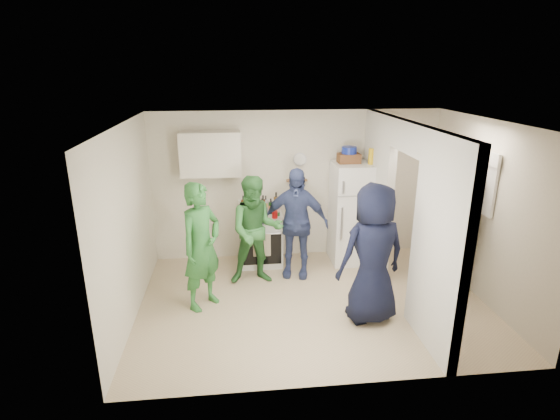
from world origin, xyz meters
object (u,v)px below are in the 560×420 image
Objects in this scene: person_green_center at (256,231)px; person_denim at (295,223)px; yellow_cup_stack_top at (371,156)px; person_navy at (373,254)px; person_nook at (451,226)px; stove at (261,239)px; wicker_basket at (349,158)px; blue_bowl at (349,150)px; person_green_left at (202,246)px; fridge at (353,213)px.

person_green_center is 0.96× the size of person_denim.
yellow_cup_stack_top is 0.15× the size of person_green_center.
person_navy is 1.56m from person_nook.
stove is 2.47× the size of wicker_basket.
person_green_center is 1.85m from person_navy.
wicker_basket is 0.20× the size of person_denim.
stove is 2.05m from blue_bowl.
person_green_left is 0.90× the size of person_nook.
person_green_center is at bearing -7.57° from person_green_left.
person_green_center is (-1.54, -0.68, -0.93)m from wicker_basket.
fridge is 7.02× the size of blue_bowl.
wicker_basket is at bearing 22.93° from person_green_center.
wicker_basket reaches higher than person_green_center.
fridge is at bearing -26.57° from blue_bowl.
fridge is at bearing -109.94° from person_navy.
person_nook is at bearing -47.44° from yellow_cup_stack_top.
person_green_left is (-2.63, -1.15, -0.93)m from yellow_cup_stack_top.
person_navy is (-0.14, -1.88, -0.84)m from wicker_basket.
wicker_basket is 1.92m from person_green_center.
blue_bowl is (1.44, 0.02, 1.46)m from stove.
wicker_basket reaches higher than person_green_left.
person_green_center is at bearing -164.24° from yellow_cup_stack_top.
fridge is 1.12m from person_denim.
blue_bowl reaches higher than person_green_left.
stove is 1.61m from person_green_left.
person_nook reaches higher than person_denim.
person_green_center is (0.76, 0.63, -0.04)m from person_green_left.
person_nook is (3.55, 0.15, 0.10)m from person_green_left.
person_nook is at bearing -164.69° from person_navy.
blue_bowl is at bearing -99.28° from person_nook.
blue_bowl is 2.12m from person_navy.
blue_bowl is 0.14× the size of person_green_center.
person_green_left is 1.59m from person_denim.
blue_bowl is at bearing 42.49° from person_denim.
person_nook is at bearing -44.02° from fridge.
fridge is at bearing -19.45° from person_green_left.
wicker_basket is 0.18× the size of person_nook.
person_denim reaches higher than person_green_center.
person_navy is at bearing -94.37° from blue_bowl.
person_green_center is at bearing -52.90° from person_navy.
person_nook reaches higher than stove.
blue_bowl is 0.13× the size of person_navy.
person_denim is (0.61, 0.18, 0.03)m from person_green_center.
stove is at bearing 80.27° from person_green_center.
blue_bowl is at bearing 0.80° from stove.
yellow_cup_stack_top reaches higher than fridge.
person_navy is at bearing -28.75° from person_nook.
blue_bowl reaches higher than yellow_cup_stack_top.
person_green_left is at bearing -124.08° from stove.
person_green_left is at bearing -150.57° from wicker_basket.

